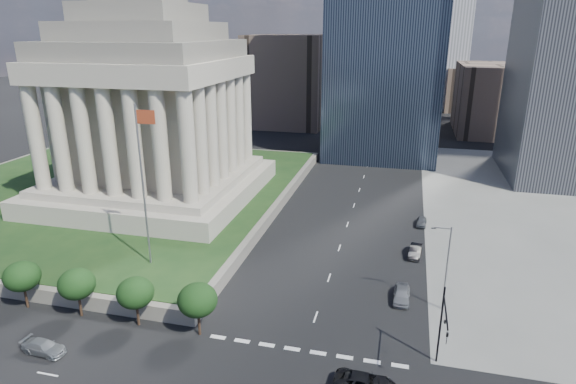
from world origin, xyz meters
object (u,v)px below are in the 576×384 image
(war_memorial, at_px, (148,83))
(suv_grey, at_px, (44,347))
(traffic_signal_ne, at_px, (443,325))
(parked_sedan_mid, at_px, (415,251))
(street_lamp_north, at_px, (446,264))
(pickup_truck, at_px, (365,384))
(parked_sedan_near, at_px, (402,294))
(parked_sedan_far, at_px, (421,222))
(flagpole, at_px, (143,178))

(war_memorial, distance_m, suv_grey, 46.46)
(traffic_signal_ne, xyz_separation_m, parked_sedan_mid, (-1.96, 24.29, -4.52))
(street_lamp_north, bearing_deg, pickup_truck, -114.92)
(traffic_signal_ne, xyz_separation_m, parked_sedan_near, (-3.50, 12.09, -4.46))
(street_lamp_north, distance_m, pickup_truck, 17.32)
(pickup_truck, height_order, parked_sedan_near, parked_sedan_near)
(traffic_signal_ne, distance_m, parked_sedan_far, 36.06)
(parked_sedan_near, bearing_deg, parked_sedan_far, 84.83)
(parked_sedan_near, bearing_deg, pickup_truck, -98.71)
(suv_grey, bearing_deg, street_lamp_north, -60.78)
(parked_sedan_mid, bearing_deg, suv_grey, -132.52)
(war_memorial, relative_size, street_lamp_north, 3.90)
(traffic_signal_ne, height_order, street_lamp_north, street_lamp_north)
(street_lamp_north, relative_size, suv_grey, 2.23)
(parked_sedan_near, distance_m, parked_sedan_far, 23.79)
(traffic_signal_ne, distance_m, suv_grey, 37.72)
(parked_sedan_far, bearing_deg, parked_sedan_near, -91.39)
(street_lamp_north, xyz_separation_m, parked_sedan_far, (-1.83, 24.45, -5.02))
(war_memorial, xyz_separation_m, pickup_truck, (40.33, -38.06, -20.64))
(suv_grey, height_order, parked_sedan_near, parked_sedan_near)
(flagpole, bearing_deg, parked_sedan_mid, 23.37)
(street_lamp_north, height_order, parked_sedan_mid, street_lamp_north)
(suv_grey, bearing_deg, parked_sedan_near, -56.97)
(suv_grey, distance_m, parked_sedan_mid, 46.36)
(street_lamp_north, height_order, parked_sedan_near, street_lamp_north)
(pickup_truck, relative_size, suv_grey, 1.22)
(war_memorial, distance_m, street_lamp_north, 54.92)
(traffic_signal_ne, bearing_deg, street_lamp_north, 85.81)
(flagpole, bearing_deg, war_memorial, 116.89)
(flagpole, height_order, parked_sedan_mid, flagpole)
(war_memorial, xyz_separation_m, street_lamp_north, (47.33, -23.00, -15.74))
(suv_grey, distance_m, parked_sedan_far, 55.19)
(pickup_truck, relative_size, parked_sedan_near, 1.18)
(war_memorial, xyz_separation_m, suv_grey, (9.57, -40.45, -20.75))
(street_lamp_north, distance_m, suv_grey, 41.89)
(war_memorial, height_order, suv_grey, war_memorial)
(parked_sedan_mid, bearing_deg, traffic_signal_ne, -78.94)
(war_memorial, bearing_deg, suv_grey, -76.69)
(pickup_truck, bearing_deg, parked_sedan_mid, -6.20)
(parked_sedan_far, bearing_deg, suv_grey, -125.98)
(war_memorial, bearing_deg, street_lamp_north, -25.92)
(flagpole, bearing_deg, parked_sedan_far, 37.36)
(parked_sedan_mid, xyz_separation_m, parked_sedan_far, (0.96, 11.46, -0.10))
(pickup_truck, xyz_separation_m, parked_sedan_near, (2.67, 15.85, 0.03))
(flagpole, bearing_deg, parked_sedan_near, 3.32)
(war_memorial, relative_size, flagpole, 1.95)
(flagpole, xyz_separation_m, suv_grey, (-2.60, -16.45, -12.46))
(pickup_truck, bearing_deg, street_lamp_north, -22.58)
(pickup_truck, bearing_deg, parked_sedan_near, -7.22)
(flagpole, xyz_separation_m, street_lamp_north, (35.16, 1.00, -7.45))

